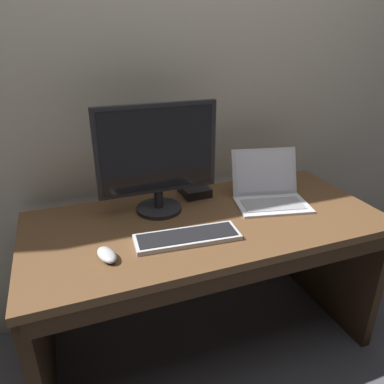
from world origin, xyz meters
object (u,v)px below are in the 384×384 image
(laptop_silver, at_px, (269,189))
(wired_keyboard, at_px, (187,237))
(external_monitor, at_px, (158,158))
(external_drive_box, at_px, (195,190))
(computer_mouse, at_px, (107,255))

(laptop_silver, height_order, wired_keyboard, laptop_silver)
(external_monitor, distance_m, external_drive_box, 0.34)
(laptop_silver, bearing_deg, computer_mouse, -164.40)
(external_monitor, height_order, computer_mouse, external_monitor)
(computer_mouse, relative_size, external_drive_box, 0.76)
(external_monitor, bearing_deg, wired_keyboard, -82.84)
(wired_keyboard, bearing_deg, external_drive_box, 65.21)
(wired_keyboard, height_order, computer_mouse, computer_mouse)
(wired_keyboard, bearing_deg, external_monitor, 97.16)
(computer_mouse, bearing_deg, wired_keyboard, -10.59)
(laptop_silver, distance_m, wired_keyboard, 0.53)
(laptop_silver, height_order, external_drive_box, laptop_silver)
(wired_keyboard, relative_size, computer_mouse, 3.81)
(laptop_silver, relative_size, external_drive_box, 2.62)
(wired_keyboard, xyz_separation_m, computer_mouse, (-0.32, -0.02, 0.01))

